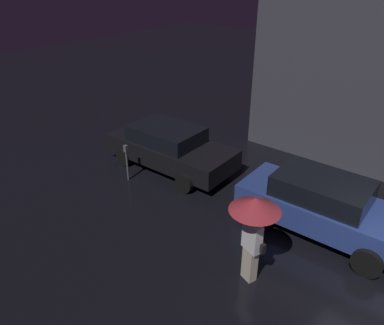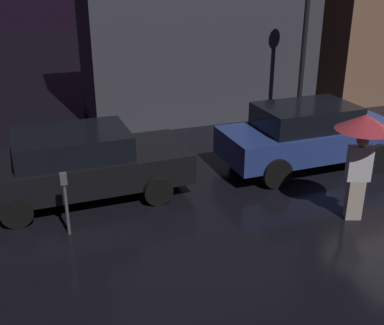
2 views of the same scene
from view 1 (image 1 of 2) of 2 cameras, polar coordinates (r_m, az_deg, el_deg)
The scene contains 6 objects.
ground_plane at distance 9.24m, azimuth 26.55°, elevation -17.63°, with size 60.00×60.00×0.00m, color black.
building_facade_left at distance 13.94m, azimuth 26.17°, elevation 16.06°, with size 7.09×3.00×7.88m.
parked_car_black at distance 12.58m, azimuth -3.38°, elevation 2.41°, with size 4.47×2.05×1.45m.
parked_car_blue at distance 10.01m, azimuth 19.52°, elevation -6.21°, with size 4.37×1.91×1.55m.
pedestrian_with_umbrella at distance 7.72m, azimuth 9.46°, elevation -8.15°, with size 1.06×1.06×2.11m.
parking_meter at distance 11.93m, azimuth -9.93°, elevation 0.56°, with size 0.12×0.10×1.23m.
Camera 1 is at (0.52, -6.87, 6.16)m, focal length 35.00 mm.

